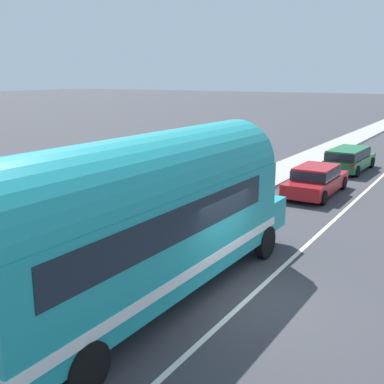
% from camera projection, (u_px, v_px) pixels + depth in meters
% --- Properties ---
extents(ground_plane, '(300.00, 300.00, 0.00)m').
position_uv_depth(ground_plane, '(249.00, 298.00, 11.85)').
color(ground_plane, '#38383D').
extents(lane_markings, '(4.08, 80.00, 0.01)m').
position_uv_depth(lane_markings, '(320.00, 192.00, 22.71)').
color(lane_markings, silver).
rests_on(lane_markings, ground).
extents(sidewalk_slab, '(2.39, 90.00, 0.15)m').
position_uv_depth(sidewalk_slab, '(239.00, 190.00, 22.73)').
color(sidewalk_slab, '#9E9B93').
rests_on(sidewalk_slab, ground).
extents(painted_bus, '(2.72, 12.12, 4.12)m').
position_uv_depth(painted_bus, '(134.00, 217.00, 10.67)').
color(painted_bus, teal).
rests_on(painted_bus, ground).
extents(car_lead, '(1.91, 4.83, 1.37)m').
position_uv_depth(car_lead, '(316.00, 179.00, 22.03)').
color(car_lead, '#A5191E').
rests_on(car_lead, ground).
extents(car_second, '(2.08, 4.79, 1.37)m').
position_uv_depth(car_second, '(349.00, 158.00, 27.48)').
color(car_second, '#196633').
rests_on(car_second, ground).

